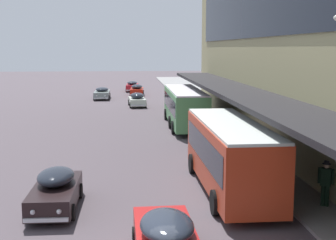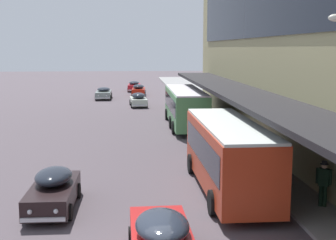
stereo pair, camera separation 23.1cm
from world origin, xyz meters
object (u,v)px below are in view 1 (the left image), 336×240
object	(u,v)px
sedan_lead_near	(56,190)
sedan_trailing_near	(166,240)
sedan_second_near	(137,90)
transit_bus_kerbside_rear	(230,152)
sedan_oncoming_rear	(137,100)
transit_bus_kerbside_front	(185,105)
pedestrian_at_kerb	(326,181)
sedan_lead_mid	(102,93)
sedan_second_mid	(132,86)

from	to	relation	value
sedan_lead_near	sedan_trailing_near	bearing A→B (deg)	-53.14
sedan_second_near	transit_bus_kerbside_rear	bearing A→B (deg)	-85.76
sedan_lead_near	sedan_oncoming_rear	size ratio (longest dim) A/B	1.01
sedan_lead_near	sedan_second_near	distance (m)	45.14
transit_bus_kerbside_front	pedestrian_at_kerb	bearing A→B (deg)	-81.36
sedan_second_near	sedan_oncoming_rear	size ratio (longest dim) A/B	0.99
sedan_oncoming_rear	sedan_lead_near	bearing A→B (deg)	-96.91
sedan_second_near	sedan_lead_mid	size ratio (longest dim) A/B	0.91
transit_bus_kerbside_front	sedan_trailing_near	size ratio (longest dim) A/B	2.30
sedan_second_near	pedestrian_at_kerb	distance (m)	46.47
transit_bus_kerbside_rear	sedan_lead_near	bearing A→B (deg)	-167.30
sedan_oncoming_rear	pedestrian_at_kerb	distance (m)	34.87
sedan_trailing_near	pedestrian_at_kerb	xyz separation A→B (m)	(6.74, 4.28, 0.38)
sedan_second_near	sedan_oncoming_rear	world-z (taller)	sedan_second_near
sedan_second_mid	pedestrian_at_kerb	world-z (taller)	pedestrian_at_kerb
transit_bus_kerbside_front	pedestrian_at_kerb	distance (m)	20.77
sedan_oncoming_rear	sedan_lead_mid	bearing A→B (deg)	117.82
transit_bus_kerbside_front	sedan_second_mid	bearing A→B (deg)	96.92
sedan_second_mid	pedestrian_at_kerb	bearing A→B (deg)	-82.41
transit_bus_kerbside_front	sedan_second_near	size ratio (longest dim) A/B	2.49
transit_bus_kerbside_front	sedan_lead_mid	bearing A→B (deg)	109.90
transit_bus_kerbside_rear	sedan_trailing_near	xyz separation A→B (m)	(-3.45, -7.03, -1.02)
sedan_trailing_near	sedan_lead_mid	xyz separation A→B (m)	(-4.26, 46.59, -0.06)
sedan_lead_near	pedestrian_at_kerb	bearing A→B (deg)	-5.68
transit_bus_kerbside_rear	sedan_lead_near	world-z (taller)	transit_bus_kerbside_rear
sedan_second_near	sedan_oncoming_rear	bearing A→B (deg)	-91.14
transit_bus_kerbside_rear	sedan_lead_mid	distance (m)	40.32
transit_bus_kerbside_front	sedan_second_mid	world-z (taller)	transit_bus_kerbside_front
sedan_second_near	transit_bus_kerbside_front	bearing A→B (deg)	-82.44
sedan_oncoming_rear	pedestrian_at_kerb	xyz separation A→B (m)	(6.74, -34.22, 0.42)
sedan_second_near	sedan_oncoming_rear	xyz separation A→B (m)	(-0.23, -11.79, -0.01)
transit_bus_kerbside_front	transit_bus_kerbside_rear	bearing A→B (deg)	-90.56
sedan_lead_near	transit_bus_kerbside_front	bearing A→B (deg)	68.58
sedan_second_mid	transit_bus_kerbside_rear	bearing A→B (deg)	-85.72
pedestrian_at_kerb	sedan_oncoming_rear	bearing A→B (deg)	101.14
sedan_lead_mid	pedestrian_at_kerb	xyz separation A→B (m)	(11.00, -42.31, 0.44)
sedan_lead_near	sedan_oncoming_rear	xyz separation A→B (m)	(4.02, 33.15, -0.03)
sedan_trailing_near	sedan_lead_mid	bearing A→B (deg)	95.23
sedan_lead_near	pedestrian_at_kerb	xyz separation A→B (m)	(10.75, -1.07, 0.39)
sedan_lead_near	sedan_lead_mid	size ratio (longest dim) A/B	0.94
transit_bus_kerbside_front	sedan_lead_near	world-z (taller)	transit_bus_kerbside_front
sedan_lead_near	sedan_lead_mid	xyz separation A→B (m)	(-0.25, 41.24, -0.04)
sedan_trailing_near	sedan_oncoming_rear	size ratio (longest dim) A/B	1.07
transit_bus_kerbside_rear	sedan_second_mid	size ratio (longest dim) A/B	1.95
sedan_lead_near	sedan_oncoming_rear	bearing A→B (deg)	83.09
sedan_trailing_near	sedan_lead_near	size ratio (longest dim) A/B	1.05
transit_bus_kerbside_rear	pedestrian_at_kerb	world-z (taller)	transit_bus_kerbside_rear
transit_bus_kerbside_front	pedestrian_at_kerb	world-z (taller)	transit_bus_kerbside_front
transit_bus_kerbside_rear	sedan_oncoming_rear	xyz separation A→B (m)	(-3.44, 31.47, -1.06)
pedestrian_at_kerb	sedan_second_near	bearing A→B (deg)	98.04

